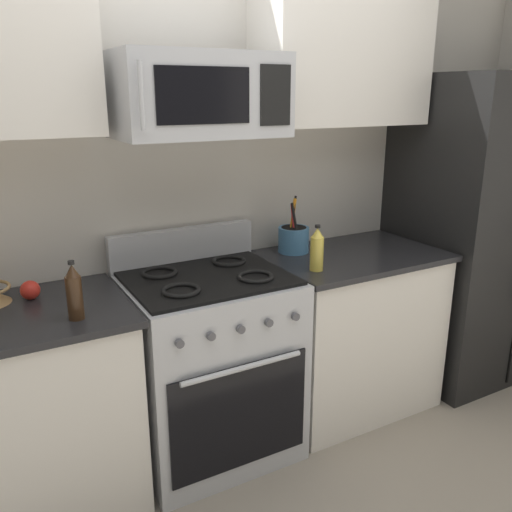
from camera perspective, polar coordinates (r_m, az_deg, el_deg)
wall_back at (r=2.76m, az=-8.86°, el=7.61°), size 8.00×0.10×2.60m
counter_left at (r=2.51m, az=-25.30°, el=-15.56°), size 1.07×0.65×0.91m
range_oven at (r=2.68m, az=-5.01°, el=-11.32°), size 0.76×0.69×1.09m
counter_right at (r=3.10m, az=9.89°, el=-7.76°), size 0.95×0.65×0.91m
refrigerator at (r=3.58m, az=22.25°, el=2.53°), size 0.89×0.76×1.85m
microwave at (r=2.39m, az=-6.11°, el=16.67°), size 0.72×0.44×0.35m
upper_cabinets_right at (r=2.96m, az=9.24°, el=20.33°), size 0.94×0.34×0.69m
utensil_crock at (r=2.91m, az=4.02°, el=1.89°), size 0.17×0.17×0.31m
apple_loose at (r=2.43m, az=-22.94°, el=-3.37°), size 0.08×0.08×0.08m
bottle_oil at (r=2.60m, az=6.51°, el=0.68°), size 0.07×0.07×0.23m
bottle_soy at (r=2.14m, az=-18.81°, el=-3.71°), size 0.06×0.06×0.23m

